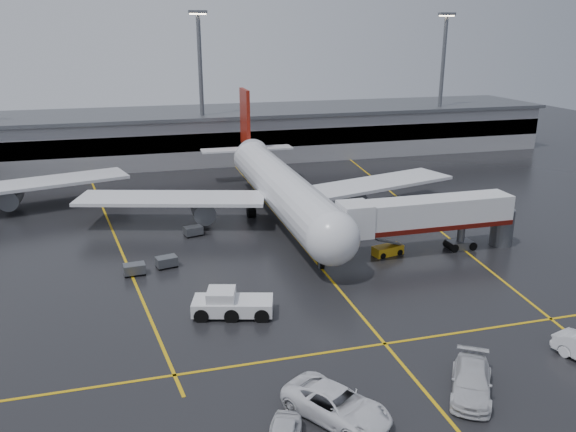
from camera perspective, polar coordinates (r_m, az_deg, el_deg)
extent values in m
plane|color=black|center=(63.22, 1.27, -2.77)|extent=(220.00, 220.00, 0.00)
cube|color=gold|center=(63.21, 1.27, -2.76)|extent=(0.25, 90.00, 0.02)
cube|color=gold|center=(44.58, 9.57, -12.37)|extent=(60.00, 0.25, 0.02)
cube|color=gold|center=(70.33, -16.99, -1.40)|extent=(9.99, 69.35, 0.02)
cube|color=gold|center=(78.53, 11.83, 1.01)|extent=(7.57, 69.64, 0.02)
cube|color=gray|center=(107.60, -6.12, 7.99)|extent=(120.00, 18.00, 8.00)
cube|color=black|center=(98.97, -5.27, 7.45)|extent=(120.00, 0.40, 3.00)
cube|color=#595B60|center=(106.95, -6.19, 10.26)|extent=(122.00, 19.00, 0.60)
cylinder|color=#595B60|center=(99.87, -8.59, 12.06)|extent=(0.70, 0.70, 25.00)
cube|color=#595B60|center=(99.43, -8.94, 19.35)|extent=(3.00, 1.20, 0.50)
cube|color=#FFE5B2|center=(99.42, -8.93, 19.18)|extent=(2.60, 0.90, 0.20)
cylinder|color=#595B60|center=(114.38, 14.94, 12.38)|extent=(0.70, 0.70, 25.00)
cube|color=#595B60|center=(114.00, 15.47, 18.73)|extent=(3.00, 1.20, 0.50)
cube|color=#FFE5B2|center=(113.99, 15.46, 18.58)|extent=(2.60, 0.90, 0.20)
cylinder|color=silver|center=(69.26, -0.60, 2.74)|extent=(5.20, 36.00, 5.20)
sphere|color=silver|center=(52.86, 4.40, -2.18)|extent=(5.20, 5.20, 5.20)
cone|color=silver|center=(89.06, -4.09, 6.51)|extent=(4.94, 8.00, 4.94)
cube|color=maroon|center=(89.20, -4.29, 9.71)|extent=(0.50, 5.50, 8.50)
cube|color=silver|center=(89.03, -4.09, 6.63)|extent=(14.00, 3.00, 0.25)
cube|color=silver|center=(69.39, -11.47, 1.72)|extent=(22.80, 11.83, 0.40)
cube|color=silver|center=(75.51, 8.60, 3.19)|extent=(22.80, 11.83, 0.40)
cylinder|color=#595B60|center=(69.12, -8.45, 0.61)|extent=(2.60, 4.50, 2.60)
cylinder|color=#595B60|center=(73.66, 6.37, 1.78)|extent=(2.60, 4.50, 2.60)
cylinder|color=#595B60|center=(56.65, 3.30, -4.22)|extent=(0.56, 0.56, 2.00)
cylinder|color=#595B60|center=(72.26, -3.66, 0.71)|extent=(0.56, 0.56, 2.00)
cylinder|color=#595B60|center=(73.75, 1.21, 1.10)|extent=(0.56, 0.56, 2.00)
cylinder|color=black|center=(56.85, 3.29, -4.74)|extent=(0.40, 1.10, 1.10)
cylinder|color=black|center=(72.39, -3.65, 0.37)|extent=(1.00, 1.40, 1.40)
cylinder|color=black|center=(73.88, 1.21, 0.77)|extent=(1.00, 1.40, 1.40)
cube|color=silver|center=(81.76, -23.38, 3.03)|extent=(22.80, 11.83, 0.40)
cylinder|color=#595B60|center=(81.73, -25.77, 1.69)|extent=(2.60, 4.50, 2.60)
cube|color=silver|center=(61.07, 13.79, 0.32)|extent=(18.00, 3.20, 3.00)
cube|color=#490B07|center=(61.46, 13.70, -0.84)|extent=(18.00, 3.30, 0.50)
cube|color=silver|center=(57.62, 6.63, -0.33)|extent=(3.00, 3.40, 3.30)
cylinder|color=#595B60|center=(63.95, 16.75, -1.88)|extent=(0.80, 0.80, 3.00)
cube|color=#595B60|center=(64.30, 16.66, -2.76)|extent=(2.60, 1.60, 0.90)
cylinder|color=#595B60|center=(66.52, 20.45, -1.04)|extent=(2.40, 2.40, 4.00)
cylinder|color=black|center=(63.74, 15.82, -2.86)|extent=(0.90, 1.80, 0.90)
cylinder|color=black|center=(64.87, 17.49, -2.66)|extent=(0.90, 1.80, 0.90)
cube|color=silver|center=(47.86, -5.48, -8.83)|extent=(6.98, 4.26, 1.12)
cube|color=silver|center=(47.55, -6.64, -7.81)|extent=(2.75, 2.75, 0.93)
cube|color=black|center=(47.55, -6.64, -7.81)|extent=(2.48, 2.48, 0.84)
cylinder|color=black|center=(48.31, -8.36, -9.12)|extent=(1.92, 3.01, 1.21)
cylinder|color=black|center=(48.01, -5.47, -9.17)|extent=(1.92, 3.01, 1.21)
cylinder|color=black|center=(47.84, -2.55, -9.21)|extent=(1.92, 3.01, 1.21)
cube|color=#CF9611|center=(60.93, 9.85, -3.35)|extent=(3.44, 1.98, 0.99)
cube|color=#595B60|center=(60.60, 9.90, -2.52)|extent=(3.21, 1.43, 1.13)
cylinder|color=black|center=(60.40, 9.02, -3.73)|extent=(0.93, 1.62, 0.63)
cylinder|color=black|center=(61.63, 10.64, -3.37)|extent=(0.93, 1.62, 0.63)
imported|color=white|center=(36.34, 4.86, -18.13)|extent=(6.47, 7.49, 1.91)
imported|color=silver|center=(40.08, 17.72, -15.34)|extent=(5.38, 6.45, 1.76)
cube|color=#595B60|center=(58.08, -11.94, -4.40)|extent=(2.24, 1.72, 0.90)
cylinder|color=black|center=(57.62, -12.53, -5.13)|extent=(0.40, 0.20, 0.40)
cylinder|color=black|center=(58.02, -11.01, -4.86)|extent=(0.40, 0.20, 0.40)
cylinder|color=black|center=(58.51, -12.81, -4.79)|extent=(0.40, 0.20, 0.40)
cylinder|color=black|center=(58.91, -11.31, -4.53)|extent=(0.40, 0.20, 0.40)
cube|color=#595B60|center=(57.05, -14.98, -5.05)|extent=(2.11, 1.47, 0.90)
cylinder|color=black|center=(56.72, -15.69, -5.76)|extent=(0.40, 0.20, 0.40)
cylinder|color=black|center=(56.84, -14.08, -5.58)|extent=(0.40, 0.20, 0.40)
cylinder|color=black|center=(57.64, -15.78, -5.39)|extent=(0.40, 0.20, 0.40)
cylinder|color=black|center=(57.75, -14.20, -5.20)|extent=(0.40, 0.20, 0.40)
cube|color=#595B60|center=(66.30, -9.37, -1.42)|extent=(2.25, 1.74, 0.90)
cylinder|color=black|center=(65.77, -9.85, -2.04)|extent=(0.40, 0.20, 0.40)
cylinder|color=black|center=(66.27, -8.55, -1.82)|extent=(0.40, 0.20, 0.40)
cylinder|color=black|center=(66.66, -10.14, -1.78)|extent=(0.40, 0.20, 0.40)
cylinder|color=black|center=(67.15, -8.85, -1.56)|extent=(0.40, 0.20, 0.40)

